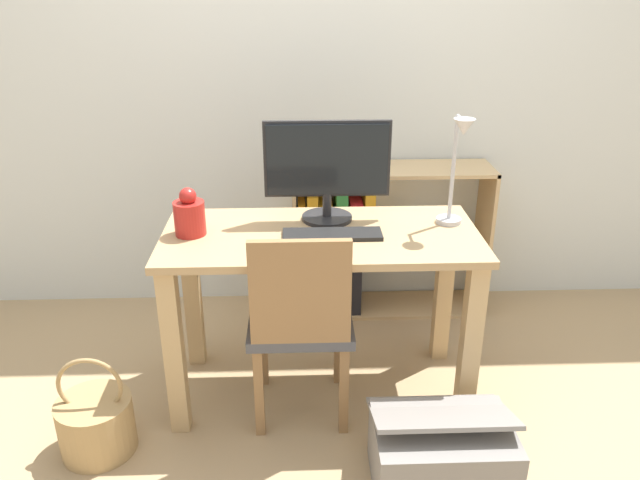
{
  "coord_description": "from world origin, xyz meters",
  "views": [
    {
      "loc": [
        -0.09,
        -2.23,
        1.68
      ],
      "look_at": [
        0.0,
        0.1,
        0.66
      ],
      "focal_mm": 35.0,
      "sensor_mm": 36.0,
      "label": 1
    }
  ],
  "objects": [
    {
      "name": "monitor",
      "position": [
        0.03,
        0.14,
        0.96
      ],
      "size": [
        0.5,
        0.21,
        0.41
      ],
      "color": "#232326",
      "rests_on": "desk"
    },
    {
      "name": "wall_back",
      "position": [
        0.0,
        0.87,
        1.3
      ],
      "size": [
        8.0,
        0.05,
        2.6
      ],
      "color": "silver",
      "rests_on": "ground_plane"
    },
    {
      "name": "desk",
      "position": [
        0.0,
        0.0,
        0.57
      ],
      "size": [
        1.24,
        0.57,
        0.73
      ],
      "color": "tan",
      "rests_on": "ground_plane"
    },
    {
      "name": "desk_lamp",
      "position": [
        0.52,
        0.03,
        1.0
      ],
      "size": [
        0.1,
        0.19,
        0.45
      ],
      "color": "#B7B7BC",
      "rests_on": "desk"
    },
    {
      "name": "vase",
      "position": [
        -0.5,
        0.01,
        0.81
      ],
      "size": [
        0.12,
        0.12,
        0.19
      ],
      "color": "#B2231E",
      "rests_on": "desk"
    },
    {
      "name": "chair",
      "position": [
        -0.08,
        -0.18,
        0.45
      ],
      "size": [
        0.4,
        0.4,
        0.83
      ],
      "rotation": [
        0.0,
        0.0,
        -0.17
      ],
      "color": "#4C4C51",
      "rests_on": "ground_plane"
    },
    {
      "name": "bookshelf",
      "position": [
        0.2,
        0.69,
        0.36
      ],
      "size": [
        0.99,
        0.28,
        0.78
      ],
      "color": "tan",
      "rests_on": "ground_plane"
    },
    {
      "name": "ground_plane",
      "position": [
        0.0,
        0.0,
        0.0
      ],
      "size": [
        10.0,
        10.0,
        0.0
      ],
      "primitive_type": "plane",
      "color": "tan"
    },
    {
      "name": "basket",
      "position": [
        -0.85,
        -0.34,
        0.12
      ],
      "size": [
        0.28,
        0.28,
        0.41
      ],
      "color": "tan",
      "rests_on": "ground_plane"
    },
    {
      "name": "keyboard",
      "position": [
        0.04,
        -0.03,
        0.74
      ],
      "size": [
        0.38,
        0.11,
        0.02
      ],
      "color": "black",
      "rests_on": "desk"
    },
    {
      "name": "storage_box",
      "position": [
        0.4,
        -0.56,
        0.13
      ],
      "size": [
        0.48,
        0.39,
        0.32
      ],
      "color": "gray",
      "rests_on": "ground_plane"
    }
  ]
}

